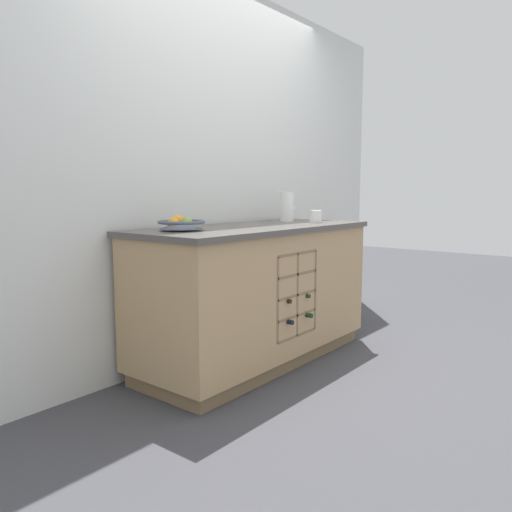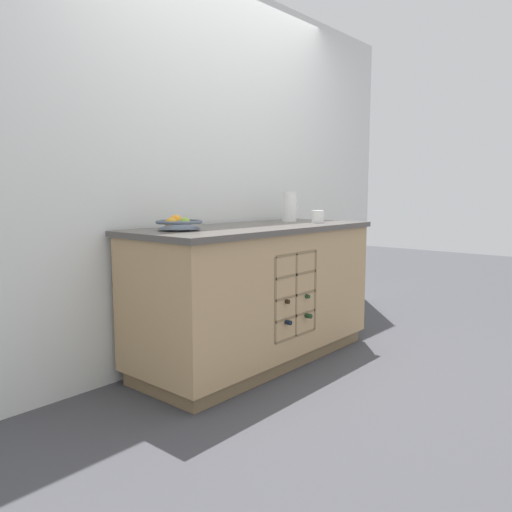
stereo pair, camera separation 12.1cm
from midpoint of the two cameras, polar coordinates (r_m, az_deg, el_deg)
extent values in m
plane|color=#424247|center=(3.42, -1.04, -11.78)|extent=(14.00, 14.00, 0.00)
cube|color=silver|center=(3.50, -6.28, 9.84)|extent=(4.40, 0.06, 2.55)
cube|color=olive|center=(3.40, -1.04, -11.07)|extent=(1.67, 0.61, 0.09)
cube|color=tan|center=(3.29, -1.06, -3.89)|extent=(1.73, 0.67, 0.78)
cube|color=#514C47|center=(3.24, -1.07, 3.17)|extent=(1.77, 0.71, 0.03)
cube|color=olive|center=(3.14, 2.14, -4.25)|extent=(0.42, 0.01, 0.52)
cube|color=olive|center=(2.95, 0.56, -5.01)|extent=(0.02, 0.10, 0.52)
cube|color=olive|center=(3.28, 5.03, -3.78)|extent=(0.02, 0.10, 0.52)
cube|color=olive|center=(3.17, 2.88, -8.94)|extent=(0.42, 0.10, 0.02)
cube|color=olive|center=(3.14, 2.90, -6.67)|extent=(0.42, 0.10, 0.02)
cube|color=olive|center=(3.11, 2.92, -4.37)|extent=(0.42, 0.10, 0.02)
cube|color=olive|center=(3.09, 2.93, -2.02)|extent=(0.42, 0.10, 0.02)
cube|color=olive|center=(3.07, 2.95, 0.36)|extent=(0.42, 0.10, 0.02)
cube|color=olive|center=(3.11, 2.92, -4.37)|extent=(0.02, 0.10, 0.52)
cylinder|color=black|center=(3.13, 0.19, -7.08)|extent=(0.08, 0.21, 0.08)
cylinder|color=black|center=(3.04, 2.39, -7.50)|extent=(0.03, 0.09, 0.03)
cylinder|color=#19381E|center=(3.27, 2.78, -6.40)|extent=(0.08, 0.19, 0.08)
cylinder|color=#19381E|center=(3.20, 4.73, -6.73)|extent=(0.03, 0.08, 0.03)
cylinder|color=black|center=(3.11, -0.05, -4.76)|extent=(0.07, 0.21, 0.07)
cylinder|color=black|center=(3.02, 2.15, -5.12)|extent=(0.03, 0.09, 0.03)
cylinder|color=#19381E|center=(3.26, 2.34, -4.21)|extent=(0.07, 0.20, 0.07)
cylinder|color=#19381E|center=(3.18, 4.43, -4.52)|extent=(0.03, 0.09, 0.03)
cylinder|color=#4C5666|center=(2.86, -9.71, 2.98)|extent=(0.12, 0.12, 0.01)
cone|color=#4C5666|center=(2.86, -9.73, 3.55)|extent=(0.25, 0.25, 0.05)
torus|color=#4C5666|center=(2.86, -9.73, 3.85)|extent=(0.27, 0.27, 0.02)
sphere|color=#7FA838|center=(2.88, -9.10, 3.73)|extent=(0.07, 0.07, 0.07)
sphere|color=gold|center=(2.86, -10.64, 3.67)|extent=(0.07, 0.07, 0.07)
sphere|color=orange|center=(2.92, -10.13, 3.87)|extent=(0.08, 0.08, 0.08)
cylinder|color=white|center=(3.72, 2.62, 5.65)|extent=(0.10, 0.10, 0.22)
torus|color=white|center=(3.72, 2.63, 7.26)|extent=(0.11, 0.11, 0.01)
torus|color=white|center=(3.77, 3.10, 5.83)|extent=(0.11, 0.01, 0.11)
cylinder|color=white|center=(3.56, 5.88, 4.51)|extent=(0.08, 0.08, 0.09)
torus|color=white|center=(3.60, 6.27, 4.56)|extent=(0.07, 0.01, 0.07)
camera|label=1|loc=(0.06, -91.07, -0.14)|focal=35.00mm
camera|label=2|loc=(0.06, 88.93, 0.14)|focal=35.00mm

